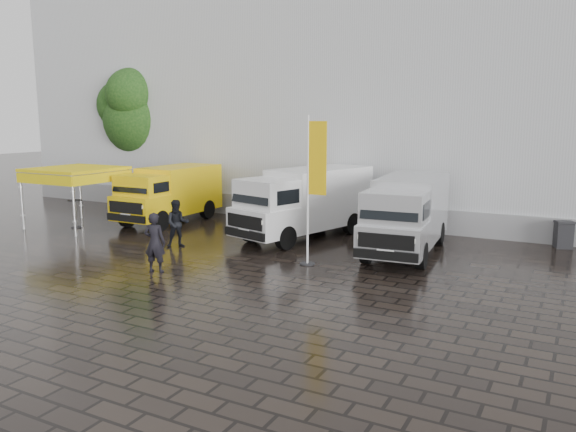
% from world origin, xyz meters
% --- Properties ---
extents(ground, '(120.00, 120.00, 0.00)m').
position_xyz_m(ground, '(0.00, 0.00, 0.00)').
color(ground, black).
rests_on(ground, ground).
extents(exhibition_hall, '(44.00, 16.00, 12.00)m').
position_xyz_m(exhibition_hall, '(2.00, 16.00, 6.00)').
color(exhibition_hall, silver).
rests_on(exhibition_hall, ground).
extents(hall_plinth, '(44.00, 0.15, 1.00)m').
position_xyz_m(hall_plinth, '(2.00, 7.95, 0.50)').
color(hall_plinth, gray).
rests_on(hall_plinth, ground).
extents(van_yellow, '(2.08, 5.37, 2.47)m').
position_xyz_m(van_yellow, '(-7.73, 4.82, 1.24)').
color(van_yellow, yellow).
rests_on(van_yellow, ground).
extents(van_white, '(3.66, 6.52, 2.68)m').
position_xyz_m(van_white, '(-0.91, 4.70, 1.34)').
color(van_white, white).
rests_on(van_white, ground).
extents(van_silver, '(2.50, 6.15, 2.60)m').
position_xyz_m(van_silver, '(3.35, 4.09, 1.30)').
color(van_silver, silver).
rests_on(van_silver, ground).
extents(canopy_tent, '(3.30, 3.30, 2.56)m').
position_xyz_m(canopy_tent, '(-10.57, 2.13, 2.40)').
color(canopy_tent, silver).
rests_on(canopy_tent, ground).
extents(flagpole, '(0.88, 0.50, 4.74)m').
position_xyz_m(flagpole, '(1.19, 1.09, 2.63)').
color(flagpole, black).
rests_on(flagpole, ground).
extents(tree, '(4.20, 4.24, 7.53)m').
position_xyz_m(tree, '(-13.21, 9.36, 4.84)').
color(tree, black).
rests_on(tree, ground).
extents(cocktail_table, '(0.60, 0.60, 1.20)m').
position_xyz_m(cocktail_table, '(-10.45, 1.94, 0.60)').
color(cocktail_table, black).
rests_on(cocktail_table, ground).
extents(wheelie_bin, '(0.75, 0.75, 0.99)m').
position_xyz_m(wheelie_bin, '(8.17, 7.52, 0.49)').
color(wheelie_bin, black).
rests_on(wheelie_bin, ground).
extents(person_front, '(0.76, 0.60, 1.84)m').
position_xyz_m(person_front, '(-2.67, -1.92, 0.92)').
color(person_front, black).
rests_on(person_front, ground).
extents(person_tent, '(1.06, 1.05, 1.73)m').
position_xyz_m(person_tent, '(-4.27, 1.13, 0.86)').
color(person_tent, black).
rests_on(person_tent, ground).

